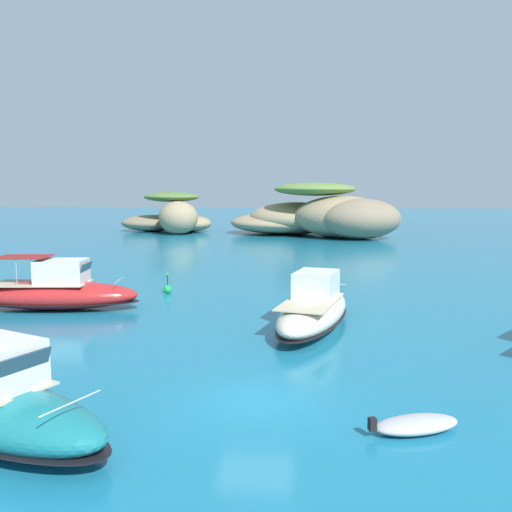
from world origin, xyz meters
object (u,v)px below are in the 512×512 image
(motorboat_cream, at_px, (314,309))
(dinghy_tender, at_px, (416,424))
(motorboat_red, at_px, (55,292))
(channel_buoy, at_px, (168,288))
(islet_small, at_px, (171,217))
(islet_large, at_px, (317,217))

(motorboat_cream, bearing_deg, dinghy_tender, -75.14)
(motorboat_red, xyz_separation_m, channel_buoy, (5.14, 5.50, -0.65))
(channel_buoy, bearing_deg, islet_small, 105.71)
(islet_small, relative_size, motorboat_cream, 1.77)
(motorboat_cream, relative_size, motorboat_red, 0.97)
(dinghy_tender, bearing_deg, islet_small, 111.10)
(motorboat_cream, bearing_deg, channel_buoy, 141.56)
(motorboat_red, bearing_deg, motorboat_cream, -9.01)
(motorboat_cream, xyz_separation_m, motorboat_red, (-15.08, 2.39, 0.05))
(islet_small, relative_size, dinghy_tender, 6.19)
(motorboat_red, height_order, dinghy_tender, motorboat_red)
(islet_large, relative_size, motorboat_cream, 2.87)
(dinghy_tender, distance_m, channel_buoy, 23.46)
(islet_small, distance_m, channel_buoy, 54.57)
(islet_large, distance_m, dinghy_tender, 68.26)
(dinghy_tender, height_order, channel_buoy, channel_buoy)
(islet_large, xyz_separation_m, channel_buoy, (-9.55, -48.61, -2.48))
(islet_large, bearing_deg, channel_buoy, -101.11)
(islet_large, height_order, motorboat_cream, islet_large)
(islet_small, xyz_separation_m, dinghy_tender, (27.78, -72.01, -2.24))
(channel_buoy, bearing_deg, motorboat_cream, -38.44)
(motorboat_red, bearing_deg, dinghy_tender, -37.66)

